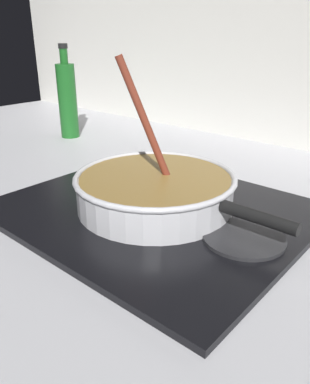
{
  "coord_description": "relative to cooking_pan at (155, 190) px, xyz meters",
  "views": [
    {
      "loc": [
        0.55,
        -0.34,
        0.33
      ],
      "look_at": [
        0.11,
        0.17,
        0.04
      ],
      "focal_mm": 35.67,
      "sensor_mm": 36.0,
      "label": 1
    }
  ],
  "objects": [
    {
      "name": "spare_burner",
      "position": [
        0.19,
        0.0,
        -0.03
      ],
      "size": [
        0.14,
        0.14,
        0.01
      ],
      "primitive_type": "cylinder",
      "color": "#262628",
      "rests_on": "hob_plate"
    },
    {
      "name": "hob_plate",
      "position": [
        -0.0,
        0.0,
        -0.04
      ],
      "size": [
        0.56,
        0.48,
        0.01
      ],
      "primitive_type": "cube",
      "color": "black",
      "rests_on": "ground"
    },
    {
      "name": "ground",
      "position": [
        -0.11,
        -0.17,
        -0.07
      ],
      "size": [
        2.4,
        1.6,
        0.04
      ],
      "primitive_type": "cube",
      "color": "#B7B7BC"
    },
    {
      "name": "burner_ring",
      "position": [
        -0.0,
        0.0,
        -0.03
      ],
      "size": [
        0.18,
        0.18,
        0.01
      ],
      "primitive_type": "torus",
      "color": "#592D0C",
      "rests_on": "hob_plate"
    },
    {
      "name": "backsplash_wall",
      "position": [
        -0.11,
        0.62,
        0.23
      ],
      "size": [
        2.4,
        0.02,
        0.55
      ],
      "primitive_type": "cube",
      "color": "silver",
      "rests_on": "ground"
    },
    {
      "name": "oil_bottle",
      "position": [
        -0.6,
        0.26,
        0.08
      ],
      "size": [
        0.06,
        0.06,
        0.29
      ],
      "color": "#19591E",
      "rests_on": "ground"
    },
    {
      "name": "cooking_pan",
      "position": [
        0.0,
        0.0,
        0.0
      ],
      "size": [
        0.43,
        0.31,
        0.28
      ],
      "color": "silver",
      "rests_on": "hob_plate"
    }
  ]
}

